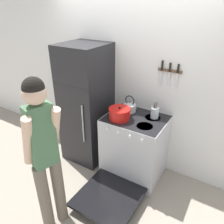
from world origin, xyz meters
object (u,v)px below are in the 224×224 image
utensil_jar (155,113)px  tea_kettle (130,107)px  dutch_oven_pot (120,114)px  stove_range (133,148)px  refrigerator (86,105)px  person (44,152)px

utensil_jar → tea_kettle: bearing=-179.0°
dutch_oven_pot → stove_range: bearing=26.7°
stove_range → utensil_jar: 0.61m
refrigerator → stove_range: bearing=-2.9°
refrigerator → stove_range: 0.96m
stove_range → dutch_oven_pot: dutch_oven_pot is taller
refrigerator → stove_range: size_ratio=1.30×
refrigerator → tea_kettle: refrigerator is taller
person → refrigerator: bearing=37.5°
stove_range → person: 1.38m
refrigerator → dutch_oven_pot: size_ratio=5.58×
tea_kettle → stove_range: bearing=-45.2°
tea_kettle → utensil_jar: bearing=1.0°
refrigerator → tea_kettle: size_ratio=7.52×
refrigerator → utensil_jar: bearing=7.3°
stove_range → utensil_jar: (0.20, 0.18, 0.55)m
utensil_jar → person: person is taller
person → dutch_oven_pot: bearing=6.8°
tea_kettle → person: 1.39m
stove_range → utensil_jar: utensil_jar is taller
person → utensil_jar: bearing=-5.8°
stove_range → person: (-0.40, -1.20, 0.56)m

